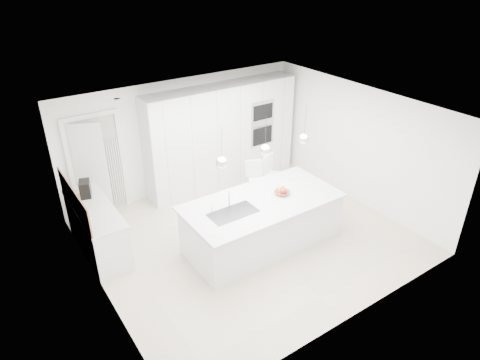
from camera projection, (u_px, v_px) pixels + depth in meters
floor at (249, 237)px, 8.13m from camera, size 5.50×5.50×0.00m
wall_back at (184, 135)px, 9.37m from camera, size 5.50×0.00×5.50m
wall_left at (95, 229)px, 6.18m from camera, size 0.00×5.00×5.00m
ceiling at (250, 111)px, 6.95m from camera, size 5.50×5.50×0.00m
tall_cabinets at (222, 136)px, 9.59m from camera, size 3.60×0.60×2.30m
oven_stack at (263, 123)px, 9.72m from camera, size 0.62×0.04×1.05m
doorway_frame at (98, 167)px, 8.48m from camera, size 1.11×0.08×2.13m
hallway_door at (86, 172)px, 8.33m from camera, size 0.76×0.38×2.00m
radiator at (115, 171)px, 8.72m from camera, size 0.32×0.04×1.40m
left_base_cabinets at (98, 230)px, 7.59m from camera, size 0.60×1.80×0.86m
left_worktop at (94, 208)px, 7.38m from camera, size 0.62×1.82×0.04m
oak_backsplash at (74, 200)px, 7.11m from camera, size 0.02×1.80×0.50m
island_base at (263, 224)px, 7.76m from camera, size 2.80×1.20×0.86m
island_worktop at (262, 201)px, 7.58m from camera, size 2.84×1.40×0.04m
island_sink at (233, 217)px, 7.25m from camera, size 0.84×0.44×0.18m
island_tap at (229, 199)px, 7.31m from camera, size 0.02×0.02×0.30m
pendant_left at (222, 162)px, 6.64m from camera, size 0.20×0.20×0.20m
pendant_mid at (265, 150)px, 7.07m from camera, size 0.20×0.20×0.20m
pendant_right at (304, 139)px, 7.49m from camera, size 0.20×0.20×0.20m
fruit_bowl at (282, 193)px, 7.75m from camera, size 0.36×0.36×0.07m
espresso_machine at (85, 189)px, 7.64m from camera, size 0.26×0.32×0.30m
bar_stool_left at (257, 187)px, 8.73m from camera, size 0.54×0.61×1.10m
bar_stool_right at (272, 182)px, 8.89m from camera, size 0.53×0.61×1.12m
apple_a at (285, 192)px, 7.72m from camera, size 0.08×0.08×0.08m
apple_b at (282, 192)px, 7.70m from camera, size 0.07×0.07×0.07m
banana_bunch at (281, 189)px, 7.74m from camera, size 0.22×0.16×0.19m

